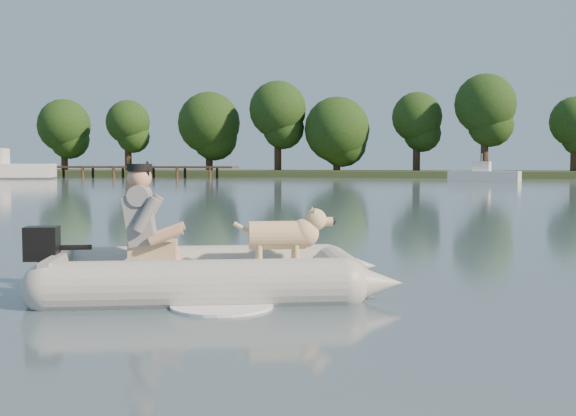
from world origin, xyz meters
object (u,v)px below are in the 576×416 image
(man, at_px, (142,216))
(dog, at_px, (277,240))
(dock, at_px, (139,172))
(dinghy, at_px, (213,234))
(motorboat, at_px, (485,168))

(man, relative_size, dog, 1.16)
(dock, bearing_deg, dinghy, -63.58)
(dock, relative_size, man, 16.36)
(dock, relative_size, dog, 18.90)
(dock, xyz_separation_m, motorboat, (29.40, -6.72, 0.43))
(dock, distance_m, motorboat, 30.16)
(dog, bearing_deg, man, 180.00)
(dock, relative_size, dinghy, 3.64)
(dog, bearing_deg, motorboat, 66.33)
(man, height_order, dog, man)
(man, distance_m, motorboat, 45.53)
(dinghy, height_order, man, man)
(dinghy, xyz_separation_m, man, (-0.69, -0.19, 0.19))
(dinghy, bearing_deg, man, 175.76)
(dog, relative_size, motorboat, 0.19)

